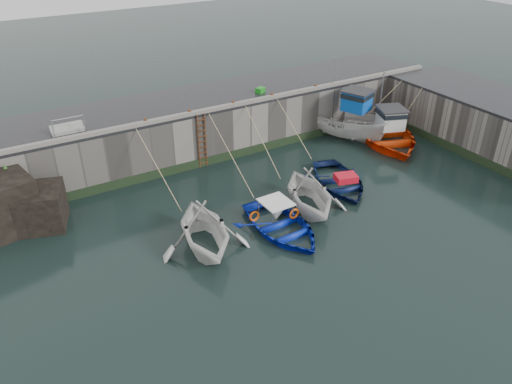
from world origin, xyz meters
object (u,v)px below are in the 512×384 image
bollard_e (315,87)px  boat_far_orange (384,134)px  boat_near_navy (339,185)px  bollard_d (272,96)px  ladder (202,141)px  boat_near_white (205,247)px  boat_far_white (347,123)px  bollard_b (189,112)px  boat_near_blue (281,231)px  boat_near_blacktrim (308,209)px  fish_crate (260,90)px  bollard_a (146,121)px  bollard_c (233,104)px

bollard_e → boat_far_orange: bearing=-39.8°
boat_near_navy → bollard_d: 6.89m
ladder → boat_near_navy: ladder is taller
boat_near_white → boat_far_white: boat_far_white is taller
bollard_b → bollard_d: same height
boat_near_blue → bollard_e: bollard_e is taller
boat_near_blacktrim → bollard_b: size_ratio=16.61×
ladder → boat_far_white: 9.75m
ladder → boat_near_navy: size_ratio=0.67×
ladder → fish_crate: (4.72, 1.51, 1.72)m
fish_crate → bollard_e: fish_crate is taller
boat_near_white → boat_far_orange: 15.46m
boat_near_blue → boat_near_navy: boat_near_blue is taller
bollard_a → bollard_e: (11.00, 0.00, 0.00)m
ladder → fish_crate: bearing=17.8°
boat_far_white → bollard_c: boat_far_white is taller
bollard_e → bollard_d: bearing=180.0°
bollard_c → bollard_a: bearing=180.0°
boat_near_blue → bollard_a: bearing=110.9°
boat_near_navy → bollard_e: (2.68, 6.02, 3.30)m
boat_far_white → fish_crate: bearing=131.1°
boat_near_blacktrim → bollard_c: (-0.29, 7.12, 3.30)m
boat_near_blue → bollard_b: bollard_b is taller
bollard_d → bollard_a: bearing=180.0°
bollard_c → boat_near_blue: bearing=-103.3°
fish_crate → bollard_b: (-5.22, -1.18, -0.01)m
boat_far_orange → bollard_e: (-3.49, 2.91, 2.83)m
boat_near_navy → boat_far_white: size_ratio=0.74×
ladder → boat_near_white: (-3.30, -7.06, -1.59)m
boat_near_blue → bollard_c: 8.92m
bollard_a → bollard_d: 7.80m
bollard_d → bollard_c: bearing=180.0°
ladder → bollard_d: 5.11m
boat_near_blue → bollard_a: (-3.29, 8.07, 3.30)m
boat_near_blacktrim → bollard_b: (-2.99, 7.12, 3.30)m
ladder → bollard_e: bollard_e is taller
bollard_b → bollard_e: size_ratio=1.00×
boat_near_blacktrim → bollard_b: bollard_b is taller
boat_near_blue → bollard_a: size_ratio=17.65×
boat_far_white → fish_crate: size_ratio=12.27×
boat_far_white → boat_far_orange: size_ratio=0.77×
boat_near_white → bollard_c: bearing=64.2°
boat_near_navy → bollard_d: (-0.52, 6.02, 3.30)m
boat_near_white → boat_far_white: size_ratio=0.74×
ladder → bollard_c: bearing=8.7°
fish_crate → bollard_d: size_ratio=1.89×
bollard_c → bollard_d: same height
boat_far_orange → fish_crate: size_ratio=15.94×
boat_near_white → fish_crate: size_ratio=9.10×
boat_far_orange → bollard_c: bearing=-176.5°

